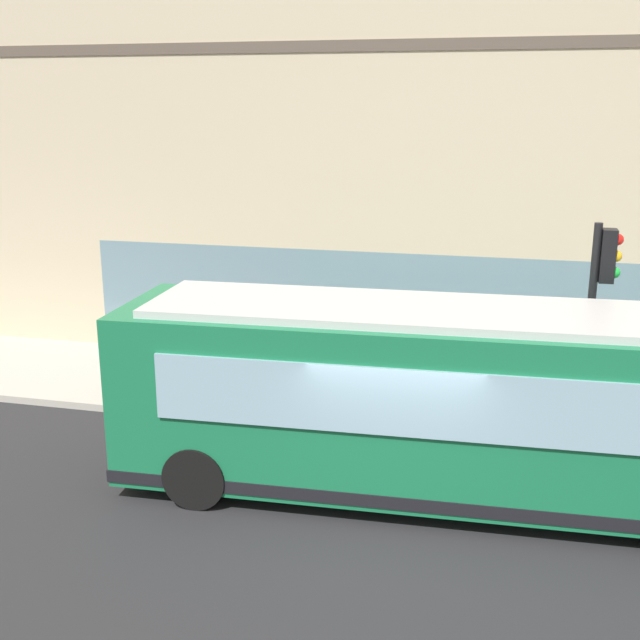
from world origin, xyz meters
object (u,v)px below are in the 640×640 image
Objects in this scene: pedestrian_walking_along_curb at (289,338)px; pedestrian_by_light_pole at (192,337)px; newspaper_vending_box at (150,377)px; traffic_light_near_corner at (600,293)px; fire_hydrant at (548,398)px; city_bus_nearside at (438,402)px; pedestrian_near_hydrant at (180,329)px; pedestrian_near_building_entrance at (622,373)px.

pedestrian_walking_along_curb is 0.90× the size of pedestrian_by_light_pole.
pedestrian_walking_along_curb reaches higher than newspaper_vending_box.
newspaper_vending_box is at bearing 158.75° from pedestrian_by_light_pole.
traffic_light_near_corner is 8.40m from pedestrian_by_light_pole.
newspaper_vending_box reaches higher than fire_hydrant.
pedestrian_near_hydrant is (4.40, 6.23, -0.47)m from city_bus_nearside.
pedestrian_by_light_pole is (-0.76, 1.97, 0.11)m from pedestrian_walking_along_curb.
pedestrian_near_building_entrance is at bearing -89.34° from pedestrian_by_light_pole.
city_bus_nearside reaches higher than newspaper_vending_box.
traffic_light_near_corner reaches higher than pedestrian_by_light_pole.
pedestrian_by_light_pole reaches higher than pedestrian_walking_along_curb.
pedestrian_near_building_entrance is 1.71× the size of newspaper_vending_box.
city_bus_nearside reaches higher than pedestrian_by_light_pole.
fire_hydrant is at bearing -83.26° from newspaper_vending_box.
traffic_light_near_corner is at bearing -104.04° from pedestrian_near_hydrant.
pedestrian_near_hydrant is (0.76, 0.61, -0.09)m from pedestrian_by_light_pole.
newspaper_vending_box is (-1.17, 0.45, -0.56)m from pedestrian_by_light_pole.
city_bus_nearside is 5.76× the size of pedestrian_by_light_pole.
city_bus_nearside is 7.64m from pedestrian_near_hydrant.
traffic_light_near_corner is at bearing -152.29° from fire_hydrant.
newspaper_vending_box is (-1.27, 9.26, -0.42)m from pedestrian_near_building_entrance.
city_bus_nearside is at bearing 131.94° from traffic_light_near_corner.
city_bus_nearside is at bearing -112.15° from newspaper_vending_box.
city_bus_nearside is 5.74m from pedestrian_walking_along_curb.
traffic_light_near_corner is at bearing -109.62° from pedestrian_walking_along_curb.
pedestrian_walking_along_curb is 6.87m from pedestrian_near_building_entrance.
newspaper_vending_box is at bearing 88.31° from traffic_light_near_corner.
pedestrian_by_light_pole is 0.97m from pedestrian_near_hydrant.
pedestrian_by_light_pole reaches higher than fire_hydrant.
fire_hydrant is 0.46× the size of pedestrian_near_hydrant.
newspaper_vending_box is (-1.93, 2.43, -0.45)m from pedestrian_walking_along_curb.
pedestrian_near_building_entrance is (1.52, -0.71, -1.89)m from traffic_light_near_corner.
pedestrian_near_building_entrance is 0.87× the size of pedestrian_by_light_pole.
pedestrian_near_hydrant is 1.80× the size of newspaper_vending_box.
pedestrian_by_light_pole reaches higher than newspaper_vending_box.
traffic_light_near_corner is at bearing -48.06° from city_bus_nearside.
pedestrian_near_hydrant is at bearing 38.68° from pedestrian_by_light_pole.
city_bus_nearside is at bearing -125.21° from pedestrian_near_hydrant.
traffic_light_near_corner is 2.26× the size of pedestrian_by_light_pole.
pedestrian_by_light_pole is at bearing -21.25° from newspaper_vending_box.
pedestrian_walking_along_curb is (0.99, 5.50, 0.54)m from fire_hydrant.
city_bus_nearside is 2.55× the size of traffic_light_near_corner.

